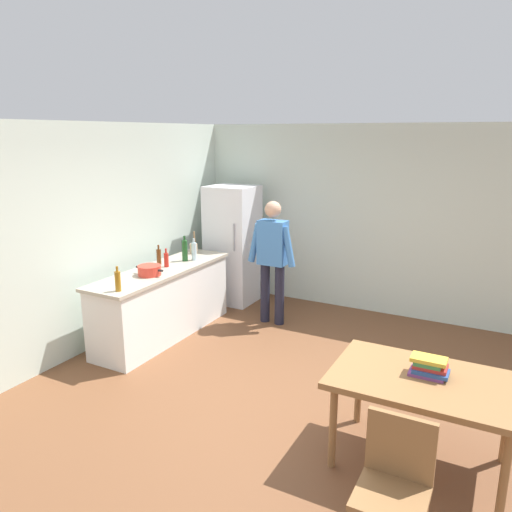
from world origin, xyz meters
TOP-DOWN VIEW (x-y plane):
  - ground_plane at (0.00, 0.00)m, footprint 14.00×14.00m
  - wall_back at (0.00, 3.00)m, footprint 6.40×0.12m
  - wall_left at (-2.60, 0.20)m, footprint 0.12×5.60m
  - kitchen_counter at (-2.00, 0.80)m, footprint 0.64×2.20m
  - refrigerator at (-1.90, 2.40)m, footprint 0.70×0.67m
  - person at (-0.95, 1.85)m, footprint 0.70×0.22m
  - dining_table at (1.40, -0.30)m, footprint 1.40×0.90m
  - chair at (1.40, -1.27)m, footprint 0.42×0.42m
  - cooking_pot at (-1.95, 0.50)m, footprint 0.40×0.28m
  - utensil_jar at (-2.11, 1.66)m, footprint 0.11×0.11m
  - bottle_sauce_red at (-2.00, 0.90)m, footprint 0.06×0.06m
  - bottle_oil_amber at (-1.85, -0.13)m, footprint 0.06×0.06m
  - bottle_water_clear at (-1.88, 1.35)m, footprint 0.07×0.07m
  - bottle_wine_green at (-1.97, 1.26)m, footprint 0.08×0.08m
  - bottle_beer_brown at (-2.16, 0.95)m, footprint 0.06×0.06m
  - book_stack at (1.41, -0.23)m, footprint 0.29×0.20m

SIDE VIEW (x-z plane):
  - ground_plane at x=0.00m, z-range 0.00..0.00m
  - kitchen_counter at x=-2.00m, z-range 0.00..0.90m
  - chair at x=1.40m, z-range 0.08..0.99m
  - dining_table at x=1.40m, z-range 0.30..1.05m
  - book_stack at x=1.41m, z-range 0.75..0.90m
  - refrigerator at x=-1.90m, z-range 0.00..1.80m
  - cooking_pot at x=-1.95m, z-range 0.90..1.02m
  - person at x=-0.95m, z-range 0.13..1.83m
  - utensil_jar at x=-2.11m, z-range 0.82..1.14m
  - bottle_sauce_red at x=-2.00m, z-range 0.88..1.12m
  - bottle_beer_brown at x=-2.16m, z-range 0.88..1.14m
  - bottle_oil_amber at x=-1.85m, z-range 0.88..1.16m
  - bottle_water_clear at x=-1.88m, z-range 0.88..1.18m
  - bottle_wine_green at x=-1.97m, z-range 0.88..1.22m
  - wall_back at x=0.00m, z-range 0.00..2.70m
  - wall_left at x=-2.60m, z-range 0.00..2.70m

